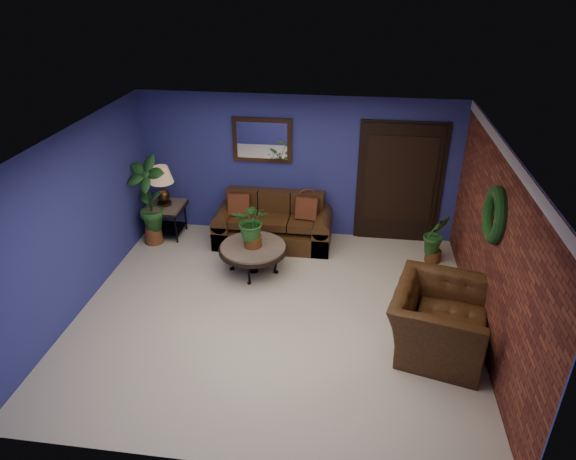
# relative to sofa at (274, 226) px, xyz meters

# --- Properties ---
(floor) EXTENTS (5.50, 5.50, 0.00)m
(floor) POSITION_rel_sofa_xyz_m (0.36, -2.08, -0.29)
(floor) COLOR beige
(floor) RESTS_ON ground
(wall_back) EXTENTS (5.50, 0.04, 2.50)m
(wall_back) POSITION_rel_sofa_xyz_m (0.36, 0.42, 0.96)
(wall_back) COLOR navy
(wall_back) RESTS_ON ground
(wall_left) EXTENTS (0.04, 5.00, 2.50)m
(wall_left) POSITION_rel_sofa_xyz_m (-2.39, -2.08, 0.96)
(wall_left) COLOR navy
(wall_left) RESTS_ON ground
(wall_right_brick) EXTENTS (0.04, 5.00, 2.50)m
(wall_right_brick) POSITION_rel_sofa_xyz_m (3.11, -2.08, 0.96)
(wall_right_brick) COLOR brown
(wall_right_brick) RESTS_ON ground
(ceiling) EXTENTS (5.50, 5.00, 0.02)m
(ceiling) POSITION_rel_sofa_xyz_m (0.36, -2.08, 2.21)
(ceiling) COLOR white
(ceiling) RESTS_ON wall_back
(crown_molding) EXTENTS (0.03, 5.00, 0.14)m
(crown_molding) POSITION_rel_sofa_xyz_m (3.08, -2.08, 2.14)
(crown_molding) COLOR white
(crown_molding) RESTS_ON wall_right_brick
(wall_mirror) EXTENTS (1.02, 0.06, 0.77)m
(wall_mirror) POSITION_rel_sofa_xyz_m (-0.24, 0.38, 1.43)
(wall_mirror) COLOR #462A18
(wall_mirror) RESTS_ON wall_back
(closet_door) EXTENTS (1.44, 0.06, 2.18)m
(closet_door) POSITION_rel_sofa_xyz_m (2.11, 0.39, 0.76)
(closet_door) COLOR black
(closet_door) RESTS_ON wall_back
(wreath) EXTENTS (0.16, 0.72, 0.72)m
(wreath) POSITION_rel_sofa_xyz_m (3.05, -2.03, 1.41)
(wreath) COLOR black
(wreath) RESTS_ON wall_right_brick
(sofa) EXTENTS (2.00, 0.86, 0.90)m
(sofa) POSITION_rel_sofa_xyz_m (0.00, 0.00, 0.00)
(sofa) COLOR #482B14
(sofa) RESTS_ON ground
(coffee_table) EXTENTS (1.08, 1.08, 0.46)m
(coffee_table) POSITION_rel_sofa_xyz_m (-0.16, -1.03, 0.11)
(coffee_table) COLOR #58514D
(coffee_table) RESTS_ON ground
(end_table) EXTENTS (0.66, 0.66, 0.60)m
(end_table) POSITION_rel_sofa_xyz_m (-1.94, -0.03, 0.17)
(end_table) COLOR #58514D
(end_table) RESTS_ON ground
(table_lamp) EXTENTS (0.41, 0.41, 0.69)m
(table_lamp) POSITION_rel_sofa_xyz_m (-1.94, -0.03, 0.75)
(table_lamp) COLOR #462A18
(table_lamp) RESTS_ON end_table
(side_chair) EXTENTS (0.51, 0.51, 0.98)m
(side_chair) POSITION_rel_sofa_xyz_m (0.60, 0.04, 0.26)
(side_chair) COLOR #553118
(side_chair) RESTS_ON ground
(armchair) EXTENTS (1.43, 1.54, 0.85)m
(armchair) POSITION_rel_sofa_xyz_m (2.51, -2.50, 0.13)
(armchair) COLOR #482B14
(armchair) RESTS_ON ground
(coffee_plant) EXTENTS (0.56, 0.49, 0.74)m
(coffee_plant) POSITION_rel_sofa_xyz_m (-0.16, -1.03, 0.58)
(coffee_plant) COLOR #5E3317
(coffee_plant) RESTS_ON coffee_table
(floor_plant) EXTENTS (0.47, 0.41, 0.87)m
(floor_plant) POSITION_rel_sofa_xyz_m (2.71, -0.31, 0.16)
(floor_plant) COLOR #5E3317
(floor_plant) RESTS_ON ground
(tall_plant) EXTENTS (0.79, 0.64, 1.56)m
(tall_plant) POSITION_rel_sofa_xyz_m (-2.09, -0.31, 0.56)
(tall_plant) COLOR brown
(tall_plant) RESTS_ON ground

